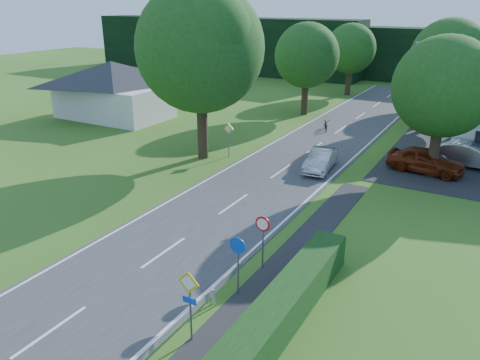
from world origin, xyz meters
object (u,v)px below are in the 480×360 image
Objects in this scene: parked_car_red at (426,160)px; motorcycle at (326,124)px; streetlight at (438,99)px; moving_car at (321,160)px; parked_car_silver_a at (468,155)px.

motorcycle is at bearing 59.04° from parked_car_red.
streetlight reaches higher than motorcycle.
parked_car_red is (-0.00, -1.63, -3.62)m from streetlight.
parked_car_silver_a reaches higher than moving_car.
motorcycle is (-3.17, 9.74, -0.18)m from moving_car.
streetlight is 1.65× the size of parked_car_silver_a.
parked_car_red is 0.97× the size of parked_car_silver_a.
parked_car_silver_a is (2.23, 1.00, -3.62)m from streetlight.
moving_car is 0.87× the size of parked_car_red.
parked_car_red reaches higher than motorcycle.
streetlight is 8.34m from moving_car.
motorcycle is (-9.13, 5.27, -3.93)m from streetlight.
moving_car is at bearing -143.09° from streetlight.
motorcycle is 11.44m from parked_car_red.
motorcycle is at bearing 72.81° from parked_car_silver_a.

